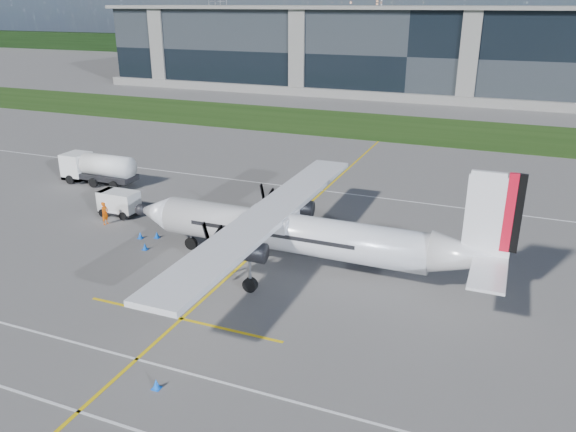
# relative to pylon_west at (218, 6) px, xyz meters

# --- Properties ---
(ground) EXTENTS (400.00, 400.00, 0.00)m
(ground) POSITION_rel_pylon_west_xyz_m (80.00, -110.00, -15.00)
(ground) COLOR slate
(ground) RESTS_ON ground
(grass_strip) EXTENTS (400.00, 18.00, 0.04)m
(grass_strip) POSITION_rel_pylon_west_xyz_m (80.00, -102.00, -14.98)
(grass_strip) COLOR #1D3B10
(grass_strip) RESTS_ON ground
(terminal_building) EXTENTS (120.00, 20.00, 15.00)m
(terminal_building) POSITION_rel_pylon_west_xyz_m (80.00, -70.00, -7.50)
(terminal_building) COLOR black
(terminal_building) RESTS_ON ground
(tree_line) EXTENTS (400.00, 6.00, 6.00)m
(tree_line) POSITION_rel_pylon_west_xyz_m (80.00, -10.00, -12.00)
(tree_line) COLOR black
(tree_line) RESTS_ON ground
(pylon_west) EXTENTS (9.00, 4.60, 30.00)m
(pylon_west) POSITION_rel_pylon_west_xyz_m (0.00, 0.00, 0.00)
(pylon_west) COLOR gray
(pylon_west) RESTS_ON ground
(yellow_taxiway_centerline) EXTENTS (0.20, 70.00, 0.01)m
(yellow_taxiway_centerline) POSITION_rel_pylon_west_xyz_m (83.00, -140.00, -14.99)
(yellow_taxiway_centerline) COLOR yellow
(yellow_taxiway_centerline) RESTS_ON ground
(white_lane_line) EXTENTS (90.00, 0.15, 0.01)m
(white_lane_line) POSITION_rel_pylon_west_xyz_m (80.00, -164.00, -14.99)
(white_lane_line) COLOR white
(white_lane_line) RESTS_ON ground
(turboprop_aircraft) EXTENTS (24.95, 25.88, 7.76)m
(turboprop_aircraft) POSITION_rel_pylon_west_xyz_m (86.96, -147.80, -11.12)
(turboprop_aircraft) COLOR white
(turboprop_aircraft) RESTS_ON ground
(fuel_tanker_truck) EXTENTS (7.78, 2.53, 2.92)m
(fuel_tanker_truck) POSITION_rel_pylon_west_xyz_m (62.12, -137.98, -13.54)
(fuel_tanker_truck) COLOR white
(fuel_tanker_truck) RESTS_ON ground
(baggage_tug) EXTENTS (3.29, 1.97, 1.97)m
(baggage_tug) POSITION_rel_pylon_west_xyz_m (69.70, -144.09, -14.01)
(baggage_tug) COLOR white
(baggage_tug) RESTS_ON ground
(ground_crew_person) EXTENTS (0.62, 0.85, 2.06)m
(ground_crew_person) POSITION_rel_pylon_west_xyz_m (69.99, -146.21, -13.97)
(ground_crew_person) COLOR #F25907
(ground_crew_person) RESTS_ON ground
(safety_cone_fwd) EXTENTS (0.36, 0.36, 0.50)m
(safety_cone_fwd) POSITION_rel_pylon_west_xyz_m (74.18, -147.55, -14.75)
(safety_cone_fwd) COLOR blue
(safety_cone_fwd) RESTS_ON ground
(safety_cone_portwing) EXTENTS (0.36, 0.36, 0.50)m
(safety_cone_portwing) POSITION_rel_pylon_west_xyz_m (85.17, -161.49, -14.75)
(safety_cone_portwing) COLOR blue
(safety_cone_portwing) RESTS_ON ground
(safety_cone_nose_stbd) EXTENTS (0.36, 0.36, 0.50)m
(safety_cone_nose_stbd) POSITION_rel_pylon_west_xyz_m (75.24, -147.01, -14.75)
(safety_cone_nose_stbd) COLOR blue
(safety_cone_nose_stbd) RESTS_ON ground
(safety_cone_nose_port) EXTENTS (0.36, 0.36, 0.50)m
(safety_cone_nose_port) POSITION_rel_pylon_west_xyz_m (75.70, -149.09, -14.75)
(safety_cone_nose_port) COLOR blue
(safety_cone_nose_port) RESTS_ON ground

